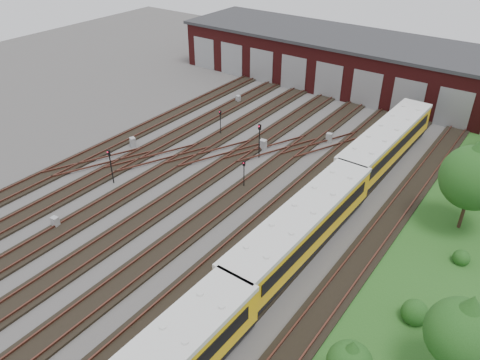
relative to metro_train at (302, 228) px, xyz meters
The scene contains 19 objects.
ground 11.91m from the metro_train, 148.45° to the right, with size 120.00×120.00×0.00m, color #423F3D.
track_network 11.75m from the metro_train, 151.36° to the right, with size 30.40×70.00×0.33m.
maintenance_shed 35.30m from the metro_train, 106.48° to the left, with size 51.00×12.50×6.35m.
grass_verge 10.00m from the metro_train, 23.22° to the left, with size 8.00×55.00×0.05m, color #1F4F1A.
metro_train is the anchor object (origin of this frame).
signal_mast_0 18.28m from the metro_train, behind, with size 0.29×0.27×3.33m.
signal_mast_1 20.10m from the metro_train, 144.67° to the left, with size 0.22×0.21×2.81m.
signal_mast_2 9.46m from the metro_train, 151.28° to the left, with size 0.23×0.22×2.64m.
signal_mast_3 14.24m from the metro_train, 136.12° to the left, with size 0.29×0.27×3.55m.
relay_cabinet_0 22.46m from the metro_train, 169.14° to the left, with size 0.59×0.49×0.98m, color #9A9D9F.
relay_cabinet_1 28.57m from the metro_train, 135.22° to the left, with size 0.52×0.43×0.86m, color #9A9D9F.
relay_cabinet_2 19.04m from the metro_train, 152.74° to the right, with size 0.54×0.45×0.90m, color #9A9D9F.
relay_cabinet_3 15.82m from the metro_train, 133.47° to the left, with size 0.65×0.54×1.09m, color #9A9D9F.
relay_cabinet_4 18.10m from the metro_train, 110.18° to the left, with size 0.58×0.49×0.97m, color #9A9D9F.
tree_2 13.29m from the metro_train, 48.00° to the left, with size 4.84×4.84×8.02m.
tree_3 11.35m from the metro_train, 48.68° to the right, with size 2.37×2.37×3.92m.
tree_4 12.55m from the metro_train, 21.42° to the right, with size 3.67×3.67×6.09m.
bush_0 9.03m from the metro_train, 10.23° to the right, with size 1.65×1.65×1.65m, color #1B4513.
bush_1 11.32m from the metro_train, 29.27° to the left, with size 1.19×1.19×1.19m, color #1B4513.
Camera 1 is at (21.83, -17.74, 22.35)m, focal length 35.00 mm.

